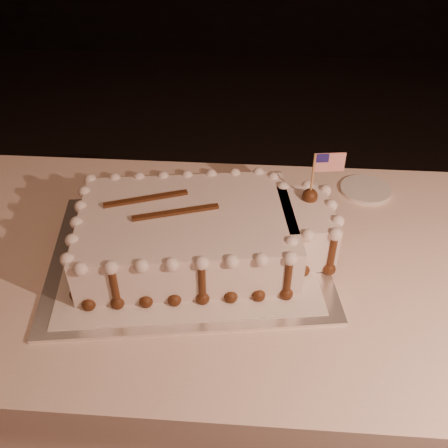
# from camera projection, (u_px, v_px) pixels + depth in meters

# --- Properties ---
(banquet_table) EXTENTS (2.40, 0.80, 0.75)m
(banquet_table) POSITION_uv_depth(u_px,v_px,m) (287.00, 364.00, 1.34)
(banquet_table) COLOR #FFDBC5
(banquet_table) RESTS_ON ground
(cake_board) EXTENTS (0.67, 0.54, 0.01)m
(cake_board) POSITION_uv_depth(u_px,v_px,m) (189.00, 254.00, 1.12)
(cake_board) COLOR white
(cake_board) RESTS_ON banquet_table
(doily) EXTENTS (0.60, 0.49, 0.00)m
(doily) POSITION_uv_depth(u_px,v_px,m) (189.00, 252.00, 1.12)
(doily) COLOR white
(doily) RESTS_ON cake_board
(sheet_cake) EXTENTS (0.59, 0.38, 0.23)m
(sheet_cake) POSITION_uv_depth(u_px,v_px,m) (202.00, 232.00, 1.09)
(sheet_cake) COLOR white
(sheet_cake) RESTS_ON doily
(side_plate) EXTENTS (0.13, 0.13, 0.01)m
(side_plate) POSITION_uv_depth(u_px,v_px,m) (366.00, 190.00, 1.32)
(side_plate) COLOR silver
(side_plate) RESTS_ON banquet_table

